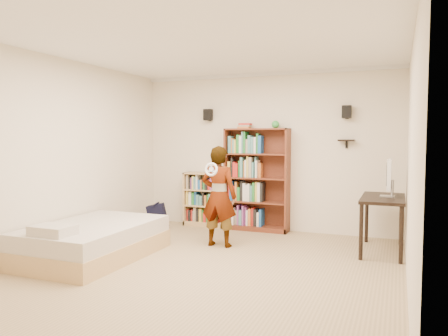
# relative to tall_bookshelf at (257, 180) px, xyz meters

# --- Properties ---
(ground) EXTENTS (4.50, 5.00, 0.01)m
(ground) POSITION_rel_tall_bookshelf_xyz_m (0.11, -2.34, -0.87)
(ground) COLOR tan
(ground) RESTS_ON ground
(room_shell) EXTENTS (4.52, 5.02, 2.71)m
(room_shell) POSITION_rel_tall_bookshelf_xyz_m (0.11, -2.34, 0.89)
(room_shell) COLOR beige
(room_shell) RESTS_ON ground
(crown_molding) EXTENTS (4.50, 5.00, 0.06)m
(crown_molding) POSITION_rel_tall_bookshelf_xyz_m (0.11, -2.34, 1.80)
(crown_molding) COLOR silver
(crown_molding) RESTS_ON room_shell
(speaker_left) EXTENTS (0.14, 0.12, 0.20)m
(speaker_left) POSITION_rel_tall_bookshelf_xyz_m (-0.94, 0.06, 1.13)
(speaker_left) COLOR black
(speaker_left) RESTS_ON room_shell
(speaker_right) EXTENTS (0.14, 0.12, 0.20)m
(speaker_right) POSITION_rel_tall_bookshelf_xyz_m (1.46, 0.06, 1.13)
(speaker_right) COLOR black
(speaker_right) RESTS_ON room_shell
(wall_shelf) EXTENTS (0.25, 0.16, 0.02)m
(wall_shelf) POSITION_rel_tall_bookshelf_xyz_m (1.46, 0.07, 0.68)
(wall_shelf) COLOR black
(wall_shelf) RESTS_ON room_shell
(tall_bookshelf) EXTENTS (1.10, 0.32, 1.75)m
(tall_bookshelf) POSITION_rel_tall_bookshelf_xyz_m (0.00, 0.00, 0.00)
(tall_bookshelf) COLOR brown
(tall_bookshelf) RESTS_ON ground
(low_bookshelf) EXTENTS (0.77, 0.29, 0.96)m
(low_bookshelf) POSITION_rel_tall_bookshelf_xyz_m (-0.98, 0.02, -0.39)
(low_bookshelf) COLOR #DAB175
(low_bookshelf) RESTS_ON ground
(computer_desk) EXTENTS (0.57, 1.14, 0.77)m
(computer_desk) POSITION_rel_tall_bookshelf_xyz_m (2.06, -0.72, -0.49)
(computer_desk) COLOR black
(computer_desk) RESTS_ON ground
(imac) EXTENTS (0.11, 0.53, 0.53)m
(imac) POSITION_rel_tall_bookshelf_xyz_m (2.11, -0.70, 0.16)
(imac) COLOR silver
(imac) RESTS_ON computer_desk
(daybed) EXTENTS (1.25, 1.93, 0.57)m
(daybed) POSITION_rel_tall_bookshelf_xyz_m (-1.49, -2.45, -0.59)
(daybed) COLOR beige
(daybed) RESTS_ON ground
(person) EXTENTS (0.54, 0.35, 1.47)m
(person) POSITION_rel_tall_bookshelf_xyz_m (-0.18, -1.26, -0.14)
(person) COLOR black
(person) RESTS_ON ground
(wii_wheel) EXTENTS (0.20, 0.07, 0.20)m
(wii_wheel) POSITION_rel_tall_bookshelf_xyz_m (-0.18, -1.54, 0.28)
(wii_wheel) COLOR silver
(wii_wheel) RESTS_ON person
(navy_bag) EXTENTS (0.37, 0.29, 0.45)m
(navy_bag) POSITION_rel_tall_bookshelf_xyz_m (-1.65, -0.52, -0.65)
(navy_bag) COLOR black
(navy_bag) RESTS_ON ground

